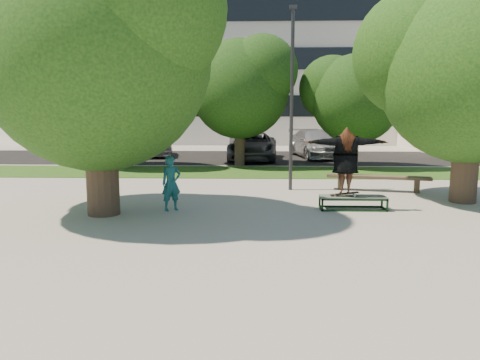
{
  "coord_description": "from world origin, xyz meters",
  "views": [
    {
      "loc": [
        -0.18,
        -10.97,
        2.75
      ],
      "look_at": [
        -0.58,
        0.6,
        1.0
      ],
      "focal_mm": 35.0,
      "sensor_mm": 36.0,
      "label": 1
    }
  ],
  "objects_px": {
    "bystander": "(171,183)",
    "car_silver_b": "(316,144)",
    "car_grey": "(253,146)",
    "tree_left": "(94,43)",
    "grind_box": "(353,203)",
    "tree_right": "(468,62)",
    "lamppost": "(292,97)",
    "bench": "(378,178)",
    "car_silver_a": "(158,144)",
    "car_dark": "(247,144)"
  },
  "relations": [
    {
      "from": "grind_box",
      "to": "car_silver_a",
      "type": "distance_m",
      "value": 16.96
    },
    {
      "from": "grind_box",
      "to": "bystander",
      "type": "distance_m",
      "value": 5.04
    },
    {
      "from": "bench",
      "to": "car_grey",
      "type": "bearing_deg",
      "value": 125.92
    },
    {
      "from": "bench",
      "to": "car_silver_b",
      "type": "bearing_deg",
      "value": 105.6
    },
    {
      "from": "bystander",
      "to": "car_silver_a",
      "type": "distance_m",
      "value": 15.35
    },
    {
      "from": "tree_left",
      "to": "bystander",
      "type": "height_order",
      "value": "tree_left"
    },
    {
      "from": "bench",
      "to": "tree_left",
      "type": "bearing_deg",
      "value": -143.38
    },
    {
      "from": "car_silver_b",
      "to": "tree_left",
      "type": "bearing_deg",
      "value": -126.83
    },
    {
      "from": "grind_box",
      "to": "tree_left",
      "type": "bearing_deg",
      "value": -173.74
    },
    {
      "from": "bench",
      "to": "car_silver_b",
      "type": "relative_size",
      "value": 0.62
    },
    {
      "from": "tree_right",
      "to": "bystander",
      "type": "xyz_separation_m",
      "value": [
        -8.42,
        -1.53,
        -3.34
      ]
    },
    {
      "from": "tree_left",
      "to": "bench",
      "type": "distance_m",
      "value": 9.91
    },
    {
      "from": "car_grey",
      "to": "tree_left",
      "type": "bearing_deg",
      "value": -103.61
    },
    {
      "from": "tree_right",
      "to": "bystander",
      "type": "height_order",
      "value": "tree_right"
    },
    {
      "from": "tree_right",
      "to": "bench",
      "type": "relative_size",
      "value": 1.9
    },
    {
      "from": "grind_box",
      "to": "tree_right",
      "type": "bearing_deg",
      "value": 20.01
    },
    {
      "from": "car_silver_a",
      "to": "tree_left",
      "type": "bearing_deg",
      "value": -94.76
    },
    {
      "from": "bystander",
      "to": "tree_right",
      "type": "bearing_deg",
      "value": -21.07
    },
    {
      "from": "tree_right",
      "to": "car_silver_b",
      "type": "relative_size",
      "value": 1.19
    },
    {
      "from": "lamppost",
      "to": "car_grey",
      "type": "distance_m",
      "value": 10.01
    },
    {
      "from": "car_silver_b",
      "to": "tree_right",
      "type": "bearing_deg",
      "value": -88.77
    },
    {
      "from": "tree_left",
      "to": "bystander",
      "type": "distance_m",
      "value": 4.11
    },
    {
      "from": "lamppost",
      "to": "bystander",
      "type": "relative_size",
      "value": 4.06
    },
    {
      "from": "lamppost",
      "to": "bench",
      "type": "relative_size",
      "value": 1.78
    },
    {
      "from": "tree_left",
      "to": "car_grey",
      "type": "height_order",
      "value": "tree_left"
    },
    {
      "from": "car_silver_a",
      "to": "car_grey",
      "type": "relative_size",
      "value": 0.76
    },
    {
      "from": "bench",
      "to": "car_silver_a",
      "type": "height_order",
      "value": "car_silver_a"
    },
    {
      "from": "lamppost",
      "to": "bench",
      "type": "bearing_deg",
      "value": -2.66
    },
    {
      "from": "tree_right",
      "to": "bench",
      "type": "bearing_deg",
      "value": 137.77
    },
    {
      "from": "lamppost",
      "to": "car_silver_a",
      "type": "xyz_separation_m",
      "value": [
        -7.0,
        11.5,
        -2.45
      ]
    },
    {
      "from": "tree_left",
      "to": "car_dark",
      "type": "xyz_separation_m",
      "value": [
        3.56,
        15.41,
        -3.68
      ]
    },
    {
      "from": "bystander",
      "to": "bench",
      "type": "height_order",
      "value": "bystander"
    },
    {
      "from": "car_grey",
      "to": "car_silver_a",
      "type": "bearing_deg",
      "value": 164.23
    },
    {
      "from": "bystander",
      "to": "car_silver_b",
      "type": "bearing_deg",
      "value": 37.15
    },
    {
      "from": "tree_left",
      "to": "car_dark",
      "type": "bearing_deg",
      "value": 76.98
    },
    {
      "from": "grind_box",
      "to": "bystander",
      "type": "height_order",
      "value": "bystander"
    },
    {
      "from": "tree_left",
      "to": "tree_right",
      "type": "relative_size",
      "value": 1.09
    },
    {
      "from": "lamppost",
      "to": "bench",
      "type": "xyz_separation_m",
      "value": [
        2.96,
        -0.14,
        -2.71
      ]
    },
    {
      "from": "car_grey",
      "to": "car_silver_b",
      "type": "relative_size",
      "value": 0.99
    },
    {
      "from": "lamppost",
      "to": "car_dark",
      "type": "bearing_deg",
      "value": 98.55
    },
    {
      "from": "bystander",
      "to": "car_dark",
      "type": "xyz_separation_m",
      "value": [
        1.77,
        14.94,
        -0.01
      ]
    },
    {
      "from": "bystander",
      "to": "car_silver_a",
      "type": "xyz_separation_m",
      "value": [
        -3.5,
        14.94,
        -0.05
      ]
    },
    {
      "from": "car_grey",
      "to": "car_silver_b",
      "type": "height_order",
      "value": "car_silver_b"
    },
    {
      "from": "grind_box",
      "to": "bench",
      "type": "xyz_separation_m",
      "value": [
        1.46,
        3.02,
        0.25
      ]
    },
    {
      "from": "tree_right",
      "to": "car_grey",
      "type": "distance_m",
      "value": 13.55
    },
    {
      "from": "lamppost",
      "to": "car_grey",
      "type": "bearing_deg",
      "value": 98.02
    },
    {
      "from": "car_grey",
      "to": "bystander",
      "type": "bearing_deg",
      "value": -96.71
    },
    {
      "from": "grind_box",
      "to": "car_silver_b",
      "type": "xyz_separation_m",
      "value": [
        0.76,
        14.34,
        0.61
      ]
    },
    {
      "from": "tree_left",
      "to": "tree_right",
      "type": "bearing_deg",
      "value": 11.03
    },
    {
      "from": "tree_right",
      "to": "car_dark",
      "type": "height_order",
      "value": "tree_right"
    }
  ]
}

